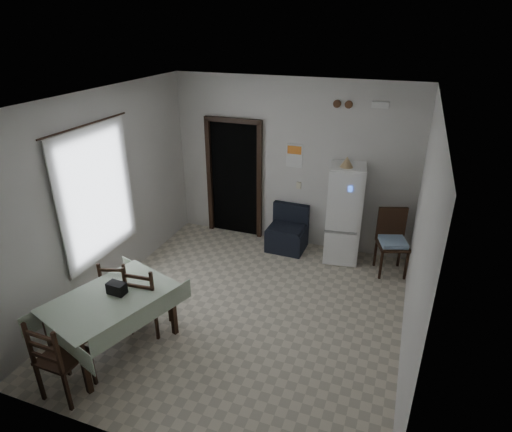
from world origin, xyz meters
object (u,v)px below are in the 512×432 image
at_px(dining_chair_near_head, 62,355).
at_px(corner_chair, 393,243).
at_px(dining_chair_far_right, 148,296).
at_px(navy_seat, 287,229).
at_px(fridge, 344,214).
at_px(dining_table, 114,322).
at_px(dining_chair_far_left, 119,286).

bearing_deg(dining_chair_near_head, corner_chair, -128.43).
bearing_deg(corner_chair, dining_chair_far_right, -156.92).
bearing_deg(navy_seat, fridge, 1.41).
xyz_separation_m(navy_seat, dining_chair_far_right, (-1.07, -2.66, 0.11)).
bearing_deg(fridge, dining_table, -133.40).
height_order(fridge, dining_table, fridge).
relative_size(fridge, corner_chair, 1.57).
xyz_separation_m(fridge, dining_table, (-2.23, -3.13, -0.45)).
relative_size(fridge, dining_table, 1.15).
height_order(corner_chair, dining_chair_far_left, corner_chair).
xyz_separation_m(fridge, dining_chair_near_head, (-2.28, -3.90, -0.32)).
height_order(navy_seat, corner_chair, corner_chair).
xyz_separation_m(dining_table, dining_chair_far_left, (-0.34, 0.59, 0.07)).
bearing_deg(dining_chair_far_right, fridge, -132.32).
relative_size(navy_seat, dining_chair_far_left, 0.87).
bearing_deg(fridge, dining_chair_near_head, -128.23).
bearing_deg(dining_chair_far_left, dining_chair_near_head, 84.80).
distance_m(dining_table, dining_chair_near_head, 0.78).
relative_size(fridge, navy_seat, 2.14).
height_order(fridge, dining_chair_far_right, fridge).
relative_size(fridge, dining_chair_near_head, 1.63).
relative_size(dining_chair_far_left, dining_chair_far_right, 0.89).
bearing_deg(dining_chair_far_right, dining_chair_far_left, -18.39).
bearing_deg(navy_seat, dining_chair_far_right, -110.50).
bearing_deg(dining_table, corner_chair, 62.52).
height_order(navy_seat, dining_table, navy_seat).
distance_m(dining_chair_far_right, dining_chair_near_head, 1.26).
xyz_separation_m(corner_chair, dining_chair_far_left, (-3.38, -2.35, -0.08)).
bearing_deg(dining_chair_far_left, fridge, -152.82).
height_order(navy_seat, dining_chair_far_right, dining_chair_far_right).
bearing_deg(dining_table, navy_seat, 86.31).
relative_size(dining_table, dining_chair_far_right, 1.43).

